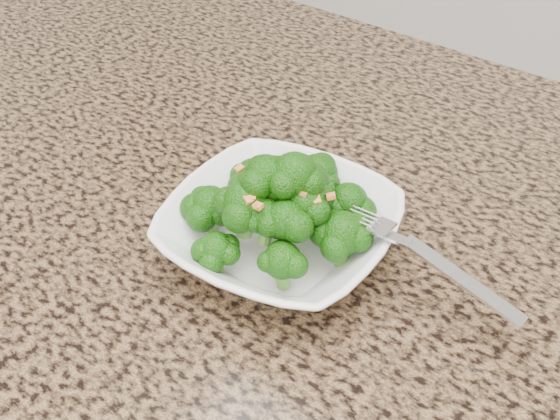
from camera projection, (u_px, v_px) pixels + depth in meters
The scene contains 5 objects.
granite_counter at pixel (298, 342), 0.58m from camera, with size 1.64×1.04×0.03m, color brown.
bowl at pixel (280, 231), 0.63m from camera, with size 0.20×0.20×0.05m, color white.
broccoli_pile at pixel (280, 179), 0.59m from camera, with size 0.18×0.18×0.07m, color #175409, non-canonical shape.
garlic_topping at pixel (280, 141), 0.57m from camera, with size 0.11×0.11×0.01m, color orange, non-canonical shape.
fork at pixel (403, 241), 0.57m from camera, with size 0.18×0.03×0.01m, color silver, non-canonical shape.
Camera 1 is at (0.21, -0.01, 1.35)m, focal length 45.00 mm.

